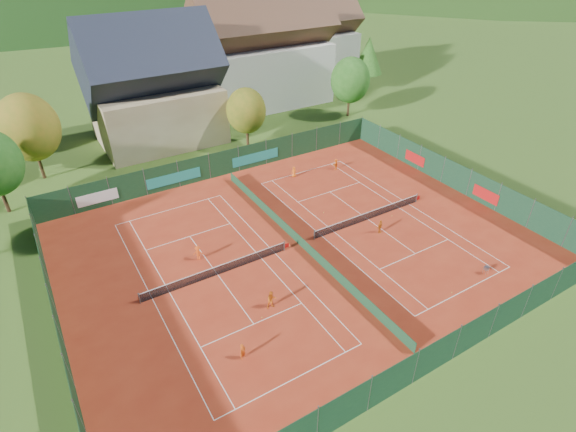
# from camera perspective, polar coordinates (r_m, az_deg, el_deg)

# --- Properties ---
(ground) EXTENTS (600.00, 600.00, 0.00)m
(ground) POSITION_cam_1_polar(r_m,az_deg,el_deg) (40.62, 1.47, -3.70)
(ground) COLOR #34571B
(ground) RESTS_ON ground
(clay_pad) EXTENTS (40.00, 32.00, 0.01)m
(clay_pad) POSITION_cam_1_polar(r_m,az_deg,el_deg) (40.61, 1.47, -3.68)
(clay_pad) COLOR #A32E18
(clay_pad) RESTS_ON ground
(court_markings_left) EXTENTS (11.03, 23.83, 0.00)m
(court_markings_left) POSITION_cam_1_polar(r_m,az_deg,el_deg) (37.78, -8.90, -7.38)
(court_markings_left) COLOR white
(court_markings_left) RESTS_ON ground
(court_markings_right) EXTENTS (11.03, 23.83, 0.00)m
(court_markings_right) POSITION_cam_1_polar(r_m,az_deg,el_deg) (44.70, 10.15, -0.44)
(court_markings_right) COLOR white
(court_markings_right) RESTS_ON ground
(tennis_net_left) EXTENTS (13.30, 0.10, 1.02)m
(tennis_net_left) POSITION_cam_1_polar(r_m,az_deg,el_deg) (37.50, -8.75, -6.73)
(tennis_net_left) COLOR #59595B
(tennis_net_left) RESTS_ON ground
(tennis_net_right) EXTENTS (13.30, 0.10, 1.02)m
(tennis_net_right) POSITION_cam_1_polar(r_m,az_deg,el_deg) (44.52, 10.36, 0.15)
(tennis_net_right) COLOR #59595B
(tennis_net_right) RESTS_ON ground
(court_divider) EXTENTS (0.03, 28.80, 1.00)m
(court_divider) POSITION_cam_1_polar(r_m,az_deg,el_deg) (40.31, 1.48, -3.11)
(court_divider) COLOR #153A22
(court_divider) RESTS_ON ground
(fence_north) EXTENTS (40.00, 0.10, 3.00)m
(fence_north) POSITION_cam_1_polar(r_m,az_deg,el_deg) (51.91, -8.54, 6.54)
(fence_north) COLOR #14371D
(fence_north) RESTS_ON ground
(fence_south) EXTENTS (40.00, 0.04, 3.00)m
(fence_south) POSITION_cam_1_polar(r_m,az_deg,el_deg) (30.99, 18.34, -16.42)
(fence_south) COLOR #143721
(fence_south) RESTS_ON ground
(fence_west) EXTENTS (0.04, 32.00, 3.00)m
(fence_west) POSITION_cam_1_polar(r_m,az_deg,el_deg) (35.57, -27.40, -11.32)
(fence_west) COLOR #123319
(fence_west) RESTS_ON ground
(fence_east) EXTENTS (0.09, 32.00, 3.00)m
(fence_east) POSITION_cam_1_polar(r_m,az_deg,el_deg) (51.92, 20.47, 4.75)
(fence_east) COLOR #12331F
(fence_east) RESTS_ON ground
(chalet) EXTENTS (16.20, 12.00, 16.00)m
(chalet) POSITION_cam_1_polar(r_m,az_deg,el_deg) (61.76, -16.67, 15.03)
(chalet) COLOR tan
(chalet) RESTS_ON ground
(hotel_block_a) EXTENTS (21.60, 11.00, 17.25)m
(hotel_block_a) POSITION_cam_1_polar(r_m,az_deg,el_deg) (73.74, -3.30, 19.64)
(hotel_block_a) COLOR silver
(hotel_block_a) RESTS_ON ground
(hotel_block_b) EXTENTS (17.28, 10.00, 15.50)m
(hotel_block_b) POSITION_cam_1_polar(r_m,az_deg,el_deg) (87.66, 2.67, 21.27)
(hotel_block_b) COLOR silver
(hotel_block_b) RESTS_ON ground
(tree_west_mid) EXTENTS (6.44, 6.44, 9.78)m
(tree_west_mid) POSITION_cam_1_polar(r_m,az_deg,el_deg) (56.32, -30.11, 9.68)
(tree_west_mid) COLOR #402B17
(tree_west_mid) RESTS_ON ground
(tree_center) EXTENTS (5.01, 5.01, 7.60)m
(tree_center) POSITION_cam_1_polar(r_m,az_deg,el_deg) (58.14, -5.34, 13.17)
(tree_center) COLOR #452C18
(tree_center) RESTS_ON ground
(tree_east_front) EXTENTS (5.72, 5.72, 8.69)m
(tree_east_front) POSITION_cam_1_polar(r_m,az_deg,el_deg) (68.83, 7.91, 16.73)
(tree_east_front) COLOR #442F18
(tree_east_front) RESTS_ON ground
(tree_east_mid) EXTENTS (5.04, 5.04, 9.00)m
(tree_east_mid) POSITION_cam_1_polar(r_m,az_deg,el_deg) (80.84, 10.17, 19.43)
(tree_east_mid) COLOR #432717
(tree_east_mid) RESTS_ON ground
(tree_east_back) EXTENTS (7.15, 7.15, 10.86)m
(tree_east_back) POSITION_cam_1_polar(r_m,az_deg,el_deg) (82.21, 1.84, 20.60)
(tree_east_back) COLOR #472F19
(tree_east_back) RESTS_ON ground
(mountain_backdrop) EXTENTS (820.00, 530.00, 242.00)m
(mountain_backdrop) POSITION_cam_1_polar(r_m,az_deg,el_deg) (272.48, -21.61, 17.15)
(mountain_backdrop) COLOR black
(mountain_backdrop) RESTS_ON ground
(ball_hopper) EXTENTS (0.34, 0.34, 0.80)m
(ball_hopper) POSITION_cam_1_polar(r_m,az_deg,el_deg) (40.56, 23.90, -6.07)
(ball_hopper) COLOR slate
(ball_hopper) RESTS_ON ground
(loose_ball_0) EXTENTS (0.07, 0.07, 0.07)m
(loose_ball_0) POSITION_cam_1_polar(r_m,az_deg,el_deg) (33.83, -3.34, -12.73)
(loose_ball_0) COLOR #CCD833
(loose_ball_0) RESTS_ON ground
(loose_ball_1) EXTENTS (0.07, 0.07, 0.07)m
(loose_ball_1) POSITION_cam_1_polar(r_m,az_deg,el_deg) (37.95, 20.08, -9.10)
(loose_ball_1) COLOR #CCD833
(loose_ball_1) RESTS_ON ground
(loose_ball_2) EXTENTS (0.07, 0.07, 0.07)m
(loose_ball_2) POSITION_cam_1_polar(r_m,az_deg,el_deg) (45.19, 4.54, 0.46)
(loose_ball_2) COLOR #CCD833
(loose_ball_2) RESTS_ON ground
(loose_ball_3) EXTENTS (0.07, 0.07, 0.07)m
(loose_ball_3) POSITION_cam_1_polar(r_m,az_deg,el_deg) (47.29, -7.87, 1.83)
(loose_ball_3) COLOR #CCD833
(loose_ball_3) RESTS_ON ground
(loose_ball_4) EXTENTS (0.07, 0.07, 0.07)m
(loose_ball_4) POSITION_cam_1_polar(r_m,az_deg,el_deg) (45.69, 13.06, 0.01)
(loose_ball_4) COLOR #CCD833
(loose_ball_4) RESTS_ON ground
(player_left_near) EXTENTS (0.55, 0.45, 1.30)m
(player_left_near) POSITION_cam_1_polar(r_m,az_deg,el_deg) (30.99, -5.77, -16.74)
(player_left_near) COLOR #D25112
(player_left_near) RESTS_ON ground
(player_left_mid) EXTENTS (0.81, 0.66, 1.54)m
(player_left_mid) POSITION_cam_1_polar(r_m,az_deg,el_deg) (34.04, -2.10, -10.59)
(player_left_mid) COLOR orange
(player_left_mid) RESTS_ON ground
(player_left_far) EXTENTS (1.02, 0.85, 1.38)m
(player_left_far) POSITION_cam_1_polar(r_m,az_deg,el_deg) (39.28, -11.35, -4.61)
(player_left_far) COLOR #F35115
(player_left_far) RESTS_ON ground
(player_right_near) EXTENTS (0.85, 0.55, 1.35)m
(player_right_near) POSITION_cam_1_polar(r_m,az_deg,el_deg) (42.67, 11.61, -1.32)
(player_right_near) COLOR #CE5D12
(player_right_near) RESTS_ON ground
(player_right_far_a) EXTENTS (0.64, 0.44, 1.25)m
(player_right_far_a) POSITION_cam_1_polar(r_m,az_deg,el_deg) (51.46, 0.76, 5.63)
(player_right_far_a) COLOR orange
(player_right_far_a) RESTS_ON ground
(player_right_far_b) EXTENTS (1.23, 0.99, 1.31)m
(player_right_far_b) POSITION_cam_1_polar(r_m,az_deg,el_deg) (53.43, 6.10, 6.55)
(player_right_far_b) COLOR orange
(player_right_far_b) RESTS_ON ground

